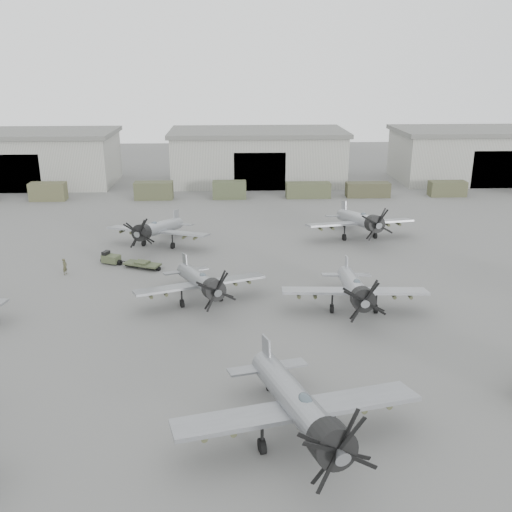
{
  "coord_description": "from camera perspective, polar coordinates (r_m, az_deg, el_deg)",
  "views": [
    {
      "loc": [
        -4.74,
        -33.59,
        19.73
      ],
      "look_at": [
        -2.42,
        16.14,
        2.5
      ],
      "focal_mm": 40.0,
      "sensor_mm": 36.0,
      "label": 1
    }
  ],
  "objects": [
    {
      "name": "support_truck_2",
      "position": [
        86.34,
        -10.18,
        6.46
      ],
      "size": [
        5.63,
        2.2,
        2.6
      ],
      "primitive_type": "cube",
      "color": "#41452D",
      "rests_on": "ground"
    },
    {
      "name": "support_truck_5",
      "position": [
        88.13,
        11.12,
        6.52
      ],
      "size": [
        6.53,
        2.2,
        2.19
      ],
      "primitive_type": "cube",
      "color": "#3E3D28",
      "rests_on": "ground"
    },
    {
      "name": "support_truck_6",
      "position": [
        91.77,
        18.59,
        6.41
      ],
      "size": [
        5.48,
        2.2,
        2.27
      ],
      "primitive_type": "cube",
      "color": "#44452D",
      "rests_on": "ground"
    },
    {
      "name": "aircraft_mid_2",
      "position": [
        46.82,
        9.89,
        -3.24
      ],
      "size": [
        11.91,
        10.72,
        4.76
      ],
      "rotation": [
        0.0,
        0.0,
        -0.06
      ],
      "color": "#9FA1A8",
      "rests_on": "ground"
    },
    {
      "name": "aircraft_mid_1",
      "position": [
        48.05,
        -5.49,
        -2.58
      ],
      "size": [
        11.22,
        10.12,
        4.52
      ],
      "rotation": [
        0.0,
        0.0,
        0.34
      ],
      "color": "gray",
      "rests_on": "ground"
    },
    {
      "name": "support_truck_3",
      "position": [
        85.6,
        -2.68,
        6.63
      ],
      "size": [
        4.98,
        2.2,
        2.59
      ],
      "primitive_type": "cube",
      "color": "#41482F",
      "rests_on": "ground"
    },
    {
      "name": "aircraft_far_0",
      "position": [
        63.41,
        -9.9,
        2.68
      ],
      "size": [
        11.6,
        10.45,
        4.66
      ],
      "rotation": [
        0.0,
        0.0,
        -0.33
      ],
      "color": "#92969A",
      "rests_on": "ground"
    },
    {
      "name": "hangar_right",
      "position": [
        105.8,
        21.49,
        9.44
      ],
      "size": [
        29.0,
        14.8,
        8.7
      ],
      "color": "#A3A499",
      "rests_on": "ground"
    },
    {
      "name": "tug_trailer",
      "position": [
        59.02,
        -13.18,
        -0.47
      ],
      "size": [
        6.33,
        3.72,
        1.29
      ],
      "rotation": [
        0.0,
        0.0,
        -0.42
      ],
      "color": "#40492F",
      "rests_on": "ground"
    },
    {
      "name": "aircraft_far_1",
      "position": [
        66.31,
        10.47,
        3.51
      ],
      "size": [
        12.64,
        11.38,
        5.02
      ],
      "rotation": [
        0.0,
        0.0,
        0.16
      ],
      "color": "#A0A2A8",
      "rests_on": "ground"
    },
    {
      "name": "hangar_center",
      "position": [
        96.89,
        0.17,
        9.97
      ],
      "size": [
        29.0,
        14.8,
        8.7
      ],
      "color": "#A3A499",
      "rests_on": "ground"
    },
    {
      "name": "aircraft_near_1",
      "position": [
        30.95,
        4.46,
        -14.87
      ],
      "size": [
        13.64,
        12.28,
        5.42
      ],
      "rotation": [
        0.0,
        0.0,
        0.23
      ],
      "color": "gray",
      "rests_on": "ground"
    },
    {
      "name": "ground",
      "position": [
        39.24,
        4.72,
        -11.16
      ],
      "size": [
        220.0,
        220.0,
        0.0
      ],
      "primitive_type": "plane",
      "color": "#585856",
      "rests_on": "ground"
    },
    {
      "name": "support_truck_4",
      "position": [
        86.44,
        5.23,
        6.58
      ],
      "size": [
        6.63,
        2.2,
        2.26
      ],
      "primitive_type": "cube",
      "color": "#43482F",
      "rests_on": "ground"
    },
    {
      "name": "hangar_left",
      "position": [
        102.33,
        -21.89,
        9.1
      ],
      "size": [
        29.0,
        14.8,
        8.7
      ],
      "color": "#A3A499",
      "rests_on": "ground"
    },
    {
      "name": "support_truck_1",
      "position": [
        89.67,
        -20.08,
        6.08
      ],
      "size": [
        5.2,
        2.2,
        2.63
      ],
      "primitive_type": "cube",
      "color": "#4A4A30",
      "rests_on": "ground"
    },
    {
      "name": "ground_crew",
      "position": [
        57.91,
        -18.57,
        -1.01
      ],
      "size": [
        0.54,
        0.68,
        1.62
      ],
      "primitive_type": "imported",
      "rotation": [
        0.0,
        0.0,
        1.28
      ],
      "color": "#3D3D28",
      "rests_on": "ground"
    }
  ]
}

